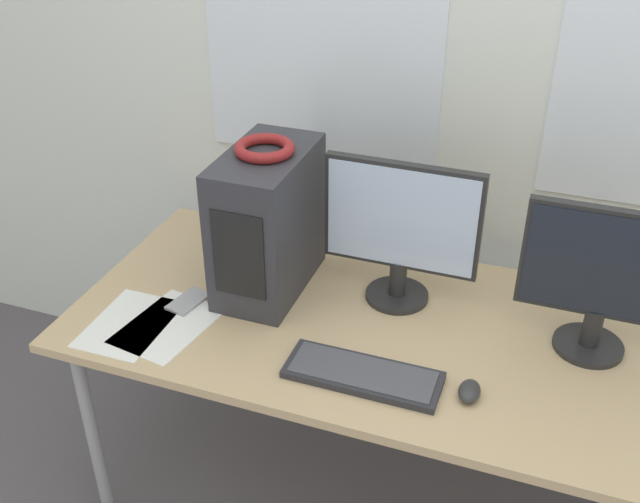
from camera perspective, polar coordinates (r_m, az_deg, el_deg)
name	(u,v)px	position (r m, az deg, el deg)	size (l,w,h in m)	color
wall_back	(499,69)	(2.34, 13.48, 13.35)	(8.00, 0.07, 2.70)	silver
desk	(441,350)	(2.15, 9.21, -7.42)	(2.13, 0.84, 0.76)	tan
pc_tower	(267,222)	(2.20, -4.02, 2.25)	(0.22, 0.40, 0.44)	#2D2D33
headphones	(264,148)	(2.10, -4.25, 7.85)	(0.17, 0.17, 0.03)	maroon
monitor_main	(401,229)	(2.13, 6.20, 1.75)	(0.45, 0.19, 0.44)	black
monitor_right_near	(604,278)	(2.06, 20.83, -1.87)	(0.43, 0.19, 0.43)	black
keyboard	(363,375)	(1.96, 3.29, -9.35)	(0.41, 0.15, 0.02)	#28282D
mouse	(469,391)	(1.94, 11.31, -10.39)	(0.06, 0.09, 0.04)	#2D2D2D
cell_phone	(188,301)	(2.26, -10.01, -3.77)	(0.10, 0.14, 0.01)	#99999E
paper_sheet_left	(130,324)	(2.21, -14.30, -5.36)	(0.21, 0.30, 0.00)	white
paper_sheet_front	(168,325)	(2.18, -11.51, -5.53)	(0.25, 0.33, 0.00)	white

